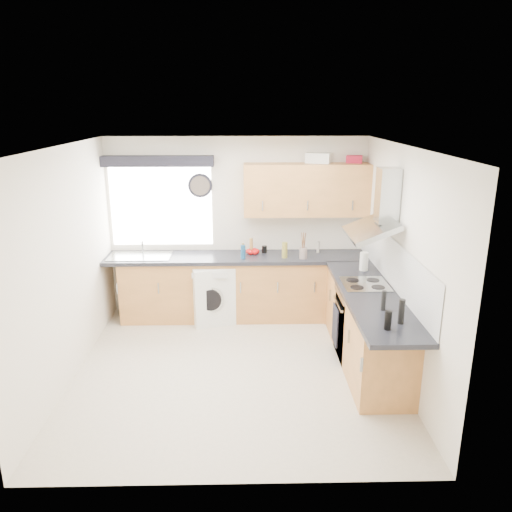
{
  "coord_description": "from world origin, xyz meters",
  "views": [
    {
      "loc": [
        0.12,
        -5.08,
        2.89
      ],
      "look_at": [
        0.25,
        0.85,
        1.1
      ],
      "focal_mm": 35.0,
      "sensor_mm": 36.0,
      "label": 1
    }
  ],
  "objects_px": {
    "oven": "(363,323)",
    "washing_machine": "(212,293)",
    "extractor_hood": "(379,212)",
    "upper_cabinets": "(306,190)"
  },
  "relations": [
    {
      "from": "upper_cabinets",
      "to": "extractor_hood",
      "type": "bearing_deg",
      "value": -63.87
    },
    {
      "from": "extractor_hood",
      "to": "washing_machine",
      "type": "height_order",
      "value": "extractor_hood"
    },
    {
      "from": "oven",
      "to": "upper_cabinets",
      "type": "height_order",
      "value": "upper_cabinets"
    },
    {
      "from": "oven",
      "to": "extractor_hood",
      "type": "xyz_separation_m",
      "value": [
        0.1,
        -0.0,
        1.34
      ]
    },
    {
      "from": "extractor_hood",
      "to": "washing_machine",
      "type": "xyz_separation_m",
      "value": [
        -1.95,
        1.1,
        -1.36
      ]
    },
    {
      "from": "upper_cabinets",
      "to": "washing_machine",
      "type": "height_order",
      "value": "upper_cabinets"
    },
    {
      "from": "upper_cabinets",
      "to": "washing_machine",
      "type": "xyz_separation_m",
      "value": [
        -1.3,
        -0.23,
        -1.39
      ]
    },
    {
      "from": "oven",
      "to": "washing_machine",
      "type": "height_order",
      "value": "oven"
    },
    {
      "from": "extractor_hood",
      "to": "upper_cabinets",
      "type": "height_order",
      "value": "upper_cabinets"
    },
    {
      "from": "oven",
      "to": "extractor_hood",
      "type": "distance_m",
      "value": 1.35
    }
  ]
}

